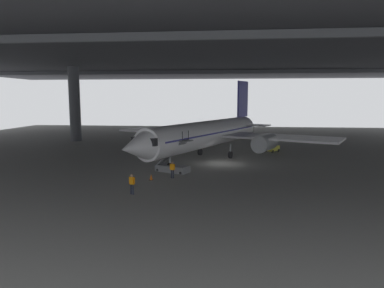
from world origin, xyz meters
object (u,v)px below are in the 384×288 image
(boarding_stairs, at_px, (173,165))
(baggage_tug, at_px, (272,148))
(crew_worker_by_stairs, at_px, (172,169))
(traffic_cone_orange, at_px, (151,177))
(crew_worker_near_nose, at_px, (132,183))
(airplane_main, at_px, (209,134))

(boarding_stairs, height_order, baggage_tug, boarding_stairs)
(crew_worker_by_stairs, xyz_separation_m, baggage_tug, (11.74, 18.02, -0.40))
(boarding_stairs, distance_m, traffic_cone_orange, 4.27)
(boarding_stairs, bearing_deg, traffic_cone_orange, -110.31)
(crew_worker_near_nose, bearing_deg, traffic_cone_orange, 84.98)
(crew_worker_near_nose, xyz_separation_m, traffic_cone_orange, (0.44, 5.04, -0.66))
(airplane_main, bearing_deg, traffic_cone_orange, -111.09)
(airplane_main, relative_size, crew_worker_near_nose, 18.40)
(boarding_stairs, relative_size, traffic_cone_orange, 7.36)
(traffic_cone_orange, xyz_separation_m, baggage_tug, (13.63, 19.02, 0.23))
(crew_worker_near_nose, distance_m, traffic_cone_orange, 5.10)
(crew_worker_by_stairs, relative_size, traffic_cone_orange, 2.73)
(boarding_stairs, bearing_deg, baggage_tug, 51.05)
(boarding_stairs, relative_size, baggage_tug, 1.79)
(airplane_main, xyz_separation_m, traffic_cone_orange, (-4.78, -12.39, -2.94))
(boarding_stairs, height_order, traffic_cone_orange, boarding_stairs)
(boarding_stairs, xyz_separation_m, baggage_tug, (12.16, 15.04, -0.18))
(crew_worker_by_stairs, bearing_deg, boarding_stairs, 97.99)
(airplane_main, relative_size, traffic_cone_orange, 51.06)
(airplane_main, xyz_separation_m, boarding_stairs, (-3.30, -8.41, -2.53))
(airplane_main, bearing_deg, crew_worker_by_stairs, -104.23)
(airplane_main, distance_m, crew_worker_by_stairs, 11.97)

